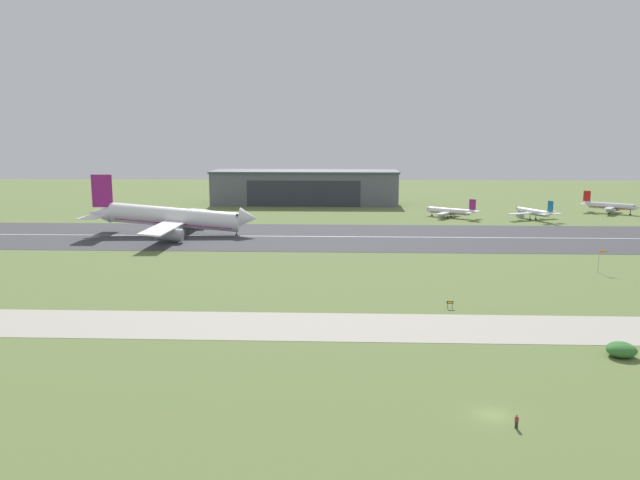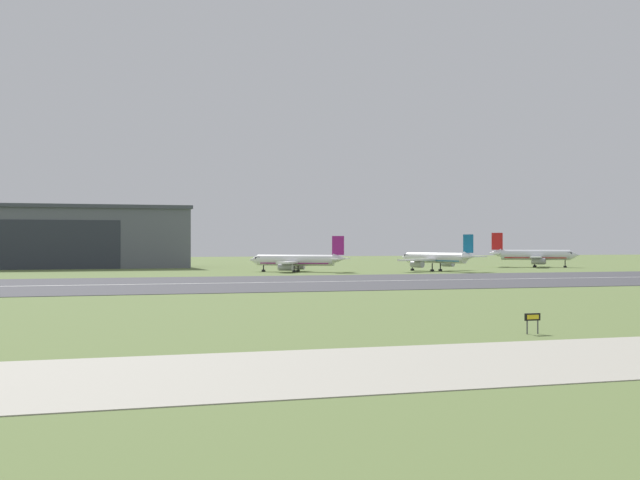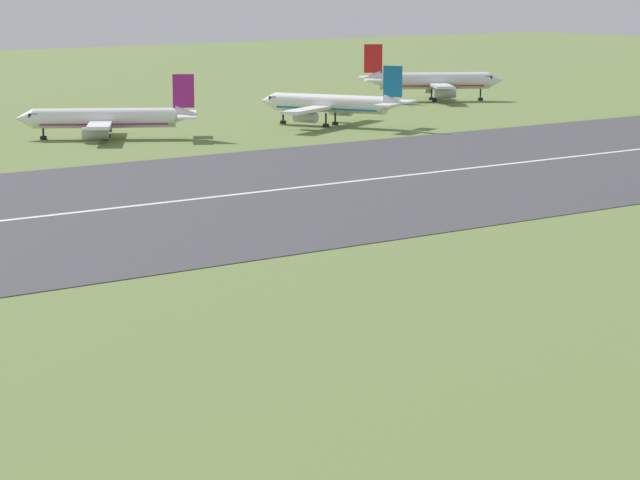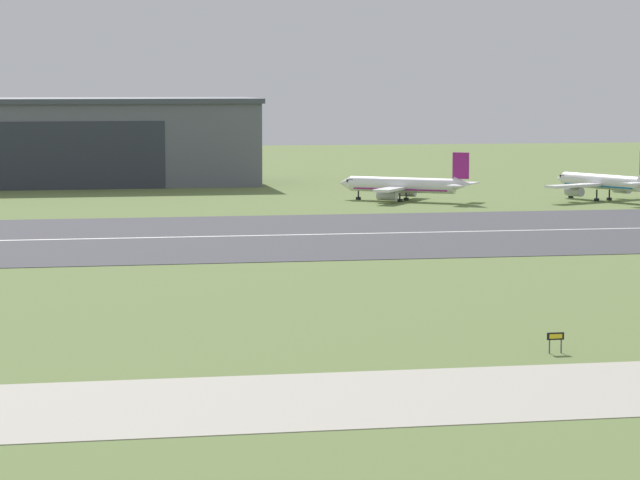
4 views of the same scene
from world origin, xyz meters
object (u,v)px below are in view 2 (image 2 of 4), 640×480
airplane_parked_centre (297,261)px  runway_sign (532,319)px  airplane_parked_west (437,258)px  airplane_parked_east (534,255)px

airplane_parked_centre → runway_sign: (-21.32, -130.64, -1.38)m
airplane_parked_centre → runway_sign: bearing=-99.3°
airplane_parked_west → airplane_parked_east: airplane_parked_east is taller
airplane_parked_east → runway_sign: 171.68m
airplane_parked_west → airplane_parked_centre: size_ratio=0.99×
airplane_parked_west → airplane_parked_centre: 31.51m
airplane_parked_east → airplane_parked_centre: bearing=-167.2°
airplane_parked_west → airplane_parked_centre: airplane_parked_west is taller
airplane_parked_west → airplane_parked_east: bearing=28.9°
runway_sign → airplane_parked_east: bearing=58.4°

